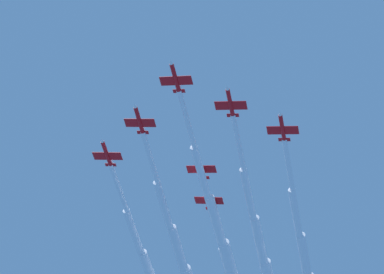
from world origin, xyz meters
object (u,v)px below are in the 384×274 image
(jet_starboard_inner, at_px, (180,253))
(jet_port_mid, at_px, (305,262))
(jet_port_inner, at_px, (261,246))
(jet_lead, at_px, (218,227))

(jet_starboard_inner, xyz_separation_m, jet_port_mid, (29.07, 25.18, 0.99))
(jet_port_inner, height_order, jet_port_mid, jet_port_mid)
(jet_lead, bearing_deg, jet_port_inner, 68.45)
(jet_lead, xyz_separation_m, jet_port_inner, (5.79, 14.67, 0.63))
(jet_port_mid, bearing_deg, jet_starboard_inner, -139.10)
(jet_lead, distance_m, jet_starboard_inner, 15.75)
(jet_lead, relative_size, jet_port_inner, 1.00)
(jet_lead, distance_m, jet_port_inner, 15.78)
(jet_starboard_inner, relative_size, jet_port_mid, 0.97)
(jet_lead, xyz_separation_m, jet_port_mid, (13.60, 28.09, 0.68))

